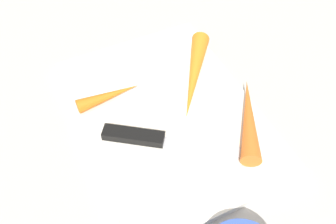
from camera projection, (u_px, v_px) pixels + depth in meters
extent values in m
plane|color=#ADA8A0|center=(168.00, 117.00, 0.60)|extent=(1.40, 1.40, 0.00)
cube|color=silver|center=(168.00, 114.00, 0.59)|extent=(0.36, 0.26, 0.01)
cube|color=#B7B7BC|center=(202.00, 147.00, 0.55)|extent=(0.08, 0.10, 0.00)
cube|color=black|center=(133.00, 136.00, 0.55)|extent=(0.07, 0.09, 0.01)
cone|color=orange|center=(194.00, 75.00, 0.62)|extent=(0.16, 0.13, 0.03)
cone|color=orange|center=(109.00, 96.00, 0.59)|extent=(0.02, 0.10, 0.02)
cone|color=orange|center=(249.00, 118.00, 0.56)|extent=(0.14, 0.10, 0.03)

